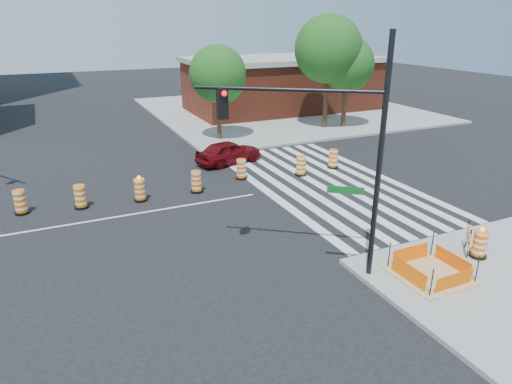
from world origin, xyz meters
TOP-DOWN VIEW (x-y plane):
  - ground at (0.00, 0.00)m, footprint 120.00×120.00m
  - sidewalk_ne at (18.00, 18.00)m, footprint 22.00×22.00m
  - crosswalk_east at (10.95, 0.00)m, footprint 6.75×13.50m
  - lane_centerline at (0.00, 0.00)m, footprint 14.00×0.12m
  - excavation_pit at (9.00, -9.00)m, footprint 2.20×2.20m
  - brick_storefront at (18.00, 18.00)m, footprint 16.50×8.50m
  - red_coupe at (7.83, 5.08)m, footprint 4.06×2.38m
  - signal_pole_se at (6.12, -7.22)m, footprint 4.51×3.28m
  - pit_drum at (11.30, -8.78)m, footprint 0.55×0.55m
  - barricade at (11.19, -8.40)m, footprint 0.65×0.67m
  - tree_north_c at (9.17, 10.12)m, footprint 3.63×3.63m
  - tree_north_d at (17.44, 10.17)m, footprint 4.73×4.73m
  - tree_north_e at (18.82, 9.81)m, footprint 3.86×3.86m
  - median_drum_3 at (-2.65, 2.02)m, footprint 0.60×0.60m
  - median_drum_4 at (-0.33, 1.63)m, footprint 0.60×0.60m
  - median_drum_5 at (2.15, 1.41)m, footprint 0.60×0.60m
  - median_drum_6 at (4.76, 1.41)m, footprint 0.60×0.60m
  - median_drum_7 at (7.41, 2.30)m, footprint 0.60×0.60m
  - median_drum_8 at (10.43, 1.51)m, footprint 0.60×0.60m
  - median_drum_9 at (12.65, 1.88)m, footprint 0.60×0.60m

SIDE VIEW (x-z plane):
  - ground at x=0.00m, z-range 0.00..0.00m
  - lane_centerline at x=0.00m, z-range 0.00..0.01m
  - crosswalk_east at x=10.95m, z-range 0.00..0.01m
  - sidewalk_ne at x=18.00m, z-range 0.00..0.15m
  - excavation_pit at x=9.00m, z-range -0.23..0.67m
  - median_drum_3 at x=-2.65m, z-range -0.03..0.99m
  - median_drum_4 at x=-0.33m, z-range -0.03..0.99m
  - median_drum_6 at x=4.76m, z-range -0.03..0.99m
  - median_drum_7 at x=7.41m, z-range -0.03..0.99m
  - median_drum_8 at x=10.43m, z-range -0.03..0.99m
  - median_drum_9 at x=12.65m, z-range -0.03..0.99m
  - median_drum_5 at x=2.15m, z-range -0.10..1.08m
  - pit_drum at x=11.30m, z-range 0.06..1.15m
  - red_coupe at x=7.83m, z-range 0.00..1.30m
  - barricade at x=11.19m, z-range 0.20..1.25m
  - brick_storefront at x=18.00m, z-range 0.02..4.62m
  - tree_north_c at x=9.17m, z-range 1.06..7.23m
  - tree_north_e at x=18.82m, z-range 1.12..7.69m
  - signal_pole_se at x=6.12m, z-range 0.83..8.05m
  - tree_north_d at x=17.44m, z-range 1.38..9.41m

